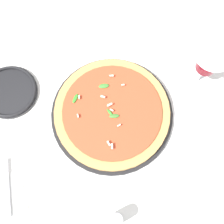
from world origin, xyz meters
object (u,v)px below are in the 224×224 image
(wine_glass, at_px, (209,62))
(side_plate_white, at_px, (9,92))
(fork, at_px, (8,205))
(shaker_pepper, at_px, (116,219))
(pizza_arugula_main, at_px, (112,113))

(wine_glass, relative_size, side_plate_white, 1.03)
(fork, relative_size, shaker_pepper, 3.36)
(pizza_arugula_main, bearing_deg, fork, -70.25)
(pizza_arugula_main, xyz_separation_m, shaker_pepper, (0.25, -0.09, 0.02))
(wine_glass, relative_size, shaker_pepper, 2.32)
(wine_glass, height_order, fork, wine_glass)
(wine_glass, xyz_separation_m, shaker_pepper, (0.25, -0.34, -0.08))
(pizza_arugula_main, relative_size, shaker_pepper, 4.78)
(wine_glass, distance_m, shaker_pepper, 0.43)
(fork, distance_m, side_plate_white, 0.29)
(pizza_arugula_main, distance_m, side_plate_white, 0.28)
(pizza_arugula_main, bearing_deg, wine_glass, 90.83)
(wine_glass, height_order, side_plate_white, wine_glass)
(side_plate_white, height_order, shaker_pepper, shaker_pepper)
(fork, bearing_deg, pizza_arugula_main, 123.37)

